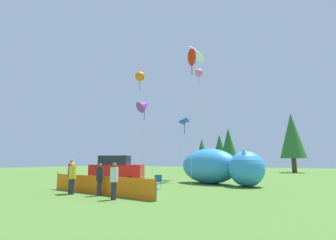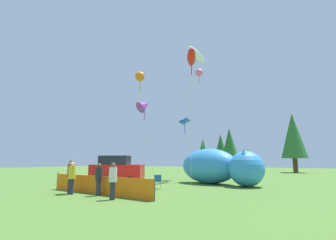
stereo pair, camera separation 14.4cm
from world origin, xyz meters
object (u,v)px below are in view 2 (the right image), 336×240
Objects in this scene: kite_purple_delta at (144,105)px; kite_orange_flower at (140,77)px; parked_car at (117,169)px; kite_red_lizard at (191,58)px; spectator_in_yellow_shirt at (71,175)px; inflatable_cat at (217,168)px; kite_pink_octopus at (199,73)px; spectator_in_black_shirt at (72,177)px; spectator_in_blue_shirt at (99,178)px; kite_blue_box at (185,122)px; kite_white_ghost at (197,55)px; spectator_in_grey_shirt at (113,179)px; folding_chair at (158,180)px.

kite_orange_flower is at bearing 148.72° from kite_purple_delta.
kite_red_lizard reaches higher than parked_car.
kite_orange_flower is (-1.42, 8.31, 8.34)m from spectator_in_yellow_shirt.
kite_pink_octopus is (-3.01, 3.83, 9.34)m from inflatable_cat.
parked_car is 8.37m from inflatable_cat.
inflatable_cat is at bearing 85.15° from kite_red_lizard.
spectator_in_black_shirt is 0.18× the size of kite_red_lizard.
spectator_in_blue_shirt is 1.75m from spectator_in_black_shirt.
kite_blue_box is (1.18, 5.38, -0.85)m from kite_purple_delta.
spectator_in_yellow_shirt is 0.15× the size of kite_white_ghost.
kite_blue_box is 5.20m from kite_pink_octopus.
kite_pink_octopus is 1.13× the size of kite_orange_flower.
kite_purple_delta is 0.65× the size of kite_pink_octopus.
spectator_in_yellow_shirt reaches higher than spectator_in_blue_shirt.
kite_white_ghost reaches higher than kite_orange_flower.
inflatable_cat is at bearing -4.64° from parked_car.
parked_car is at bearing -134.92° from kite_orange_flower.
kite_red_lizard is at bearing 63.55° from spectator_in_blue_shirt.
parked_car is 8.38m from kite_blue_box.
kite_blue_box is at bearing -167.28° from kite_pink_octopus.
kite_blue_box is at bearing 102.22° from spectator_in_grey_shirt.
kite_red_lizard is (2.83, 5.70, 8.09)m from spectator_in_blue_shirt.
kite_white_ghost is at bearing -72.21° from kite_pink_octopus.
spectator_in_black_shirt is 0.14× the size of kite_white_ghost.
folding_chair is (5.69, -2.54, -0.53)m from parked_car.
inflatable_cat is 0.78× the size of kite_red_lizard.
folding_chair is at bearing -85.24° from kite_pink_octopus.
parked_car is 5.92m from kite_purple_delta.
parked_car is at bearing -119.16° from kite_blue_box.
folding_chair is 7.63m from kite_purple_delta.
kite_blue_box is at bearing -23.84° from folding_chair.
kite_white_ghost reaches higher than kite_blue_box.
kite_white_ghost is 1.26× the size of kite_orange_flower.
inflatable_cat is 0.68× the size of kite_pink_octopus.
parked_car is at bearing -141.79° from inflatable_cat.
parked_car is 0.65× the size of kite_purple_delta.
spectator_in_blue_shirt is 0.97× the size of spectator_in_grey_shirt.
inflatable_cat reaches higher than spectator_in_black_shirt.
parked_car is 0.38× the size of kite_white_ghost.
kite_white_ghost reaches higher than kite_red_lizard.
folding_chair is 0.08× the size of kite_pink_octopus.
spectator_in_yellow_shirt reaches higher than spectator_in_grey_shirt.
spectator_in_yellow_shirt is 10.99m from kite_red_lizard.
kite_blue_box is 9.09m from kite_red_lizard.
spectator_in_blue_shirt is 0.17× the size of kite_red_lizard.
kite_pink_octopus reaches higher than folding_chair.
parked_car is 0.42× the size of kite_pink_octopus.
kite_red_lizard is at bearing 79.20° from spectator_in_grey_shirt.
kite_white_ghost is 1.29× the size of kite_red_lizard.
spectator_in_grey_shirt is at bearing -63.61° from kite_purple_delta.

